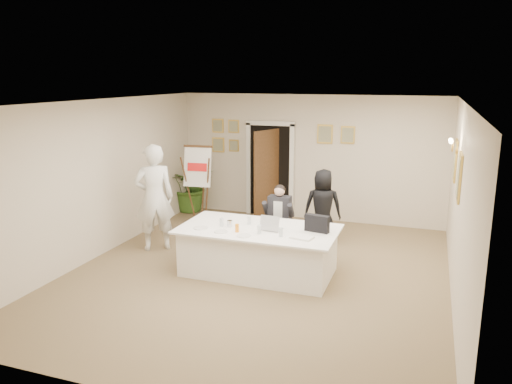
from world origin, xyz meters
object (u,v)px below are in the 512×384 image
object	(u,v)px
oj_glass	(237,228)
steel_jug	(230,224)
standing_man	(154,198)
laptop	(272,221)
laptop_bag	(317,223)
paper_stack	(302,237)
conference_table	(258,250)
standing_woman	(323,207)
flip_chart	(200,189)
seated_man	(279,219)
potted_palm	(191,186)

from	to	relation	value
oj_glass	steel_jug	bearing A→B (deg)	134.51
standing_man	laptop	bearing A→B (deg)	132.51
laptop_bag	paper_stack	xyz separation A→B (m)	(-0.14, -0.40, -0.12)
laptop_bag	oj_glass	distance (m)	1.27
conference_table	standing_woman	xyz separation A→B (m)	(0.68, 1.84, 0.34)
paper_stack	conference_table	bearing A→B (deg)	160.82
flip_chart	laptop	size ratio (longest dim) A/B	4.97
standing_woman	laptop_bag	xyz separation A→B (m)	(0.26, -1.72, 0.18)
flip_chart	paper_stack	xyz separation A→B (m)	(2.91, -2.48, -0.01)
conference_table	seated_man	distance (m)	1.10
standing_woman	laptop_bag	world-z (taller)	standing_woman
laptop	laptop_bag	xyz separation A→B (m)	(0.72, 0.12, -0.00)
flip_chart	laptop_bag	world-z (taller)	flip_chart
seated_man	standing_woman	bearing A→B (deg)	44.96
flip_chart	paper_stack	bearing A→B (deg)	-40.42
flip_chart	potted_palm	size ratio (longest dim) A/B	1.38
laptop	laptop_bag	bearing A→B (deg)	13.65
laptop	steel_jug	world-z (taller)	laptop
seated_man	laptop	size ratio (longest dim) A/B	3.73
standing_man	potted_palm	distance (m)	2.79
seated_man	laptop	distance (m)	1.11
seated_man	laptop	bearing A→B (deg)	-84.38
seated_man	flip_chart	xyz separation A→B (m)	(-2.14, 1.13, 0.15)
conference_table	standing_woman	size ratio (longest dim) A/B	1.75
seated_man	oj_glass	world-z (taller)	seated_man
standing_woman	laptop	size ratio (longest dim) A/B	4.25
standing_man	standing_woman	distance (m)	3.20
standing_man	laptop_bag	distance (m)	3.16
laptop_bag	oj_glass	world-z (taller)	laptop_bag
standing_man	steel_jug	distance (m)	1.83
standing_man	standing_woman	bearing A→B (deg)	168.80
flip_chart	steel_jug	xyz separation A→B (m)	(1.65, -2.29, 0.03)
conference_table	laptop	world-z (taller)	laptop
flip_chart	oj_glass	xyz separation A→B (m)	(1.86, -2.51, 0.04)
laptop	standing_woman	bearing A→B (deg)	80.60
potted_palm	steel_jug	distance (m)	4.01
laptop	steel_jug	bearing A→B (deg)	-167.64
standing_woman	laptop	bearing A→B (deg)	63.95
laptop	oj_glass	bearing A→B (deg)	-141.98
laptop_bag	oj_glass	xyz separation A→B (m)	(-1.19, -0.43, -0.07)
conference_table	laptop	bearing A→B (deg)	1.68
conference_table	laptop_bag	world-z (taller)	laptop_bag
potted_palm	seated_man	bearing A→B (deg)	-36.66
paper_stack	laptop	bearing A→B (deg)	153.60
laptop	steel_jug	xyz separation A→B (m)	(-0.69, -0.10, -0.08)
flip_chart	standing_woman	size ratio (longest dim) A/B	1.17
potted_palm	oj_glass	world-z (taller)	potted_palm
standing_woman	oj_glass	distance (m)	2.34
potted_palm	paper_stack	world-z (taller)	potted_palm
standing_man	conference_table	bearing A→B (deg)	131.26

